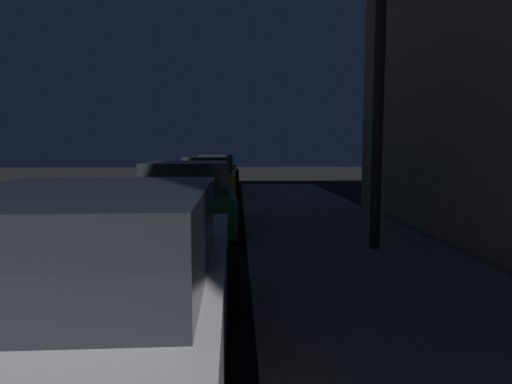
% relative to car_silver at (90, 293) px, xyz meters
% --- Properties ---
extents(car_silver, '(2.13, 4.51, 1.43)m').
position_rel_car_silver_xyz_m(car_silver, '(0.00, 0.00, 0.00)').
color(car_silver, '#B7B7BF').
rests_on(car_silver, ground).
extents(car_green, '(2.21, 4.14, 1.43)m').
position_rel_car_silver_xyz_m(car_green, '(-0.00, 5.65, 0.01)').
color(car_green, '#19592D').
rests_on(car_green, ground).
extents(car_yellow_cab, '(2.09, 4.09, 1.43)m').
position_rel_car_silver_xyz_m(car_yellow_cab, '(-0.00, 11.60, -0.00)').
color(car_yellow_cab, gold).
rests_on(car_yellow_cab, ground).
extents(car_black, '(2.12, 4.55, 1.43)m').
position_rel_car_silver_xyz_m(car_black, '(-0.00, 17.67, -0.01)').
color(car_black, black).
rests_on(car_black, ground).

